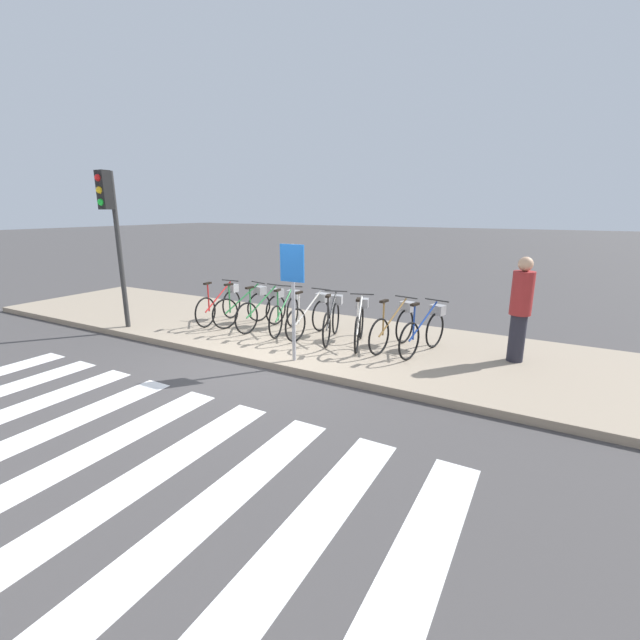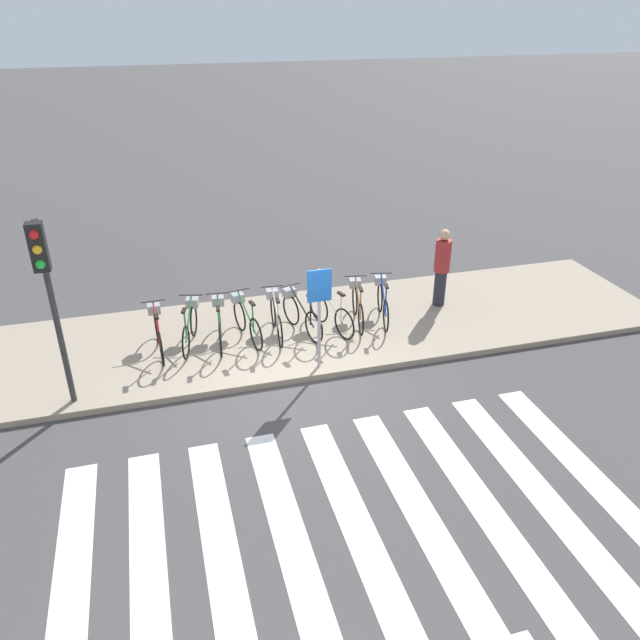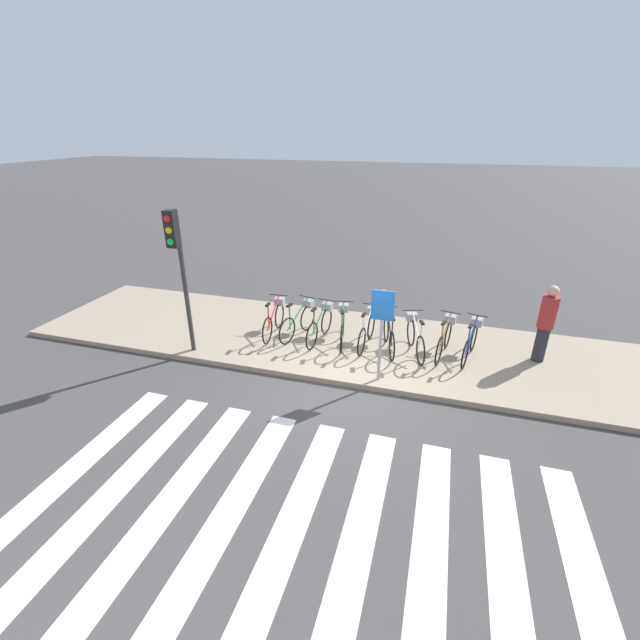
{
  "view_description": "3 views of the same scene",
  "coord_description": "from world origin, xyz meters",
  "px_view_note": "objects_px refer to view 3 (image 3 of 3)",
  "views": [
    {
      "loc": [
        4.26,
        -5.47,
        2.6
      ],
      "look_at": [
        0.5,
        1.27,
        0.6
      ],
      "focal_mm": 24.0,
      "sensor_mm": 36.0,
      "label": 1
    },
    {
      "loc": [
        -2.11,
        -9.24,
        6.27
      ],
      "look_at": [
        0.61,
        0.5,
        0.98
      ],
      "focal_mm": 35.0,
      "sensor_mm": 36.0,
      "label": 2
    },
    {
      "loc": [
        1.52,
        -7.23,
        4.87
      ],
      "look_at": [
        -0.8,
        0.61,
        1.15
      ],
      "focal_mm": 24.0,
      "sensor_mm": 36.0,
      "label": 3
    }
  ],
  "objects_px": {
    "parked_bicycle_5": "(389,331)",
    "parked_bicycle_7": "(445,337)",
    "parked_bicycle_3": "(343,325)",
    "traffic_light": "(177,253)",
    "sign_post": "(382,320)",
    "parked_bicycle_8": "(471,340)",
    "parked_bicycle_0": "(275,318)",
    "parked_bicycle_2": "(321,323)",
    "pedestrian": "(546,322)",
    "parked_bicycle_1": "(300,319)",
    "parked_bicycle_4": "(368,328)",
    "parked_bicycle_6": "(415,335)"
  },
  "relations": [
    {
      "from": "parked_bicycle_0",
      "to": "parked_bicycle_8",
      "type": "distance_m",
      "value": 4.64
    },
    {
      "from": "parked_bicycle_6",
      "to": "sign_post",
      "type": "height_order",
      "value": "sign_post"
    },
    {
      "from": "parked_bicycle_0",
      "to": "parked_bicycle_7",
      "type": "relative_size",
      "value": 1.01
    },
    {
      "from": "parked_bicycle_1",
      "to": "parked_bicycle_7",
      "type": "height_order",
      "value": "same"
    },
    {
      "from": "parked_bicycle_8",
      "to": "sign_post",
      "type": "xyz_separation_m",
      "value": [
        -1.81,
        -1.51,
        0.9
      ]
    },
    {
      "from": "parked_bicycle_4",
      "to": "parked_bicycle_7",
      "type": "distance_m",
      "value": 1.76
    },
    {
      "from": "parked_bicycle_3",
      "to": "traffic_light",
      "type": "xyz_separation_m",
      "value": [
        -3.21,
        -1.52,
        1.9
      ]
    },
    {
      "from": "parked_bicycle_5",
      "to": "parked_bicycle_6",
      "type": "xyz_separation_m",
      "value": [
        0.6,
        -0.04,
        0.0
      ]
    },
    {
      "from": "parked_bicycle_7",
      "to": "traffic_light",
      "type": "relative_size",
      "value": 0.48
    },
    {
      "from": "parked_bicycle_8",
      "to": "sign_post",
      "type": "distance_m",
      "value": 2.52
    },
    {
      "from": "parked_bicycle_0",
      "to": "parked_bicycle_7",
      "type": "height_order",
      "value": "same"
    },
    {
      "from": "parked_bicycle_1",
      "to": "parked_bicycle_6",
      "type": "xyz_separation_m",
      "value": [
        2.79,
        -0.1,
        0.0
      ]
    },
    {
      "from": "parked_bicycle_7",
      "to": "parked_bicycle_2",
      "type": "bearing_deg",
      "value": -178.37
    },
    {
      "from": "parked_bicycle_1",
      "to": "parked_bicycle_2",
      "type": "relative_size",
      "value": 0.98
    },
    {
      "from": "sign_post",
      "to": "parked_bicycle_0",
      "type": "bearing_deg",
      "value": 153.62
    },
    {
      "from": "parked_bicycle_4",
      "to": "parked_bicycle_7",
      "type": "xyz_separation_m",
      "value": [
        1.75,
        0.05,
        0.0
      ]
    },
    {
      "from": "traffic_light",
      "to": "parked_bicycle_2",
      "type": "bearing_deg",
      "value": 28.86
    },
    {
      "from": "parked_bicycle_2",
      "to": "traffic_light",
      "type": "relative_size",
      "value": 0.48
    },
    {
      "from": "parked_bicycle_2",
      "to": "sign_post",
      "type": "xyz_separation_m",
      "value": [
        1.64,
        -1.43,
        0.9
      ]
    },
    {
      "from": "parked_bicycle_3",
      "to": "pedestrian",
      "type": "distance_m",
      "value": 4.42
    },
    {
      "from": "parked_bicycle_0",
      "to": "parked_bicycle_6",
      "type": "distance_m",
      "value": 3.42
    },
    {
      "from": "pedestrian",
      "to": "parked_bicycle_2",
      "type": "bearing_deg",
      "value": -175.6
    },
    {
      "from": "parked_bicycle_2",
      "to": "pedestrian",
      "type": "bearing_deg",
      "value": 4.4
    },
    {
      "from": "parked_bicycle_4",
      "to": "parked_bicycle_5",
      "type": "xyz_separation_m",
      "value": [
        0.49,
        -0.03,
        0.0
      ]
    },
    {
      "from": "parked_bicycle_8",
      "to": "parked_bicycle_3",
      "type": "bearing_deg",
      "value": -179.08
    },
    {
      "from": "parked_bicycle_0",
      "to": "parked_bicycle_1",
      "type": "distance_m",
      "value": 0.63
    },
    {
      "from": "parked_bicycle_5",
      "to": "parked_bicycle_7",
      "type": "height_order",
      "value": "same"
    },
    {
      "from": "parked_bicycle_2",
      "to": "parked_bicycle_7",
      "type": "distance_m",
      "value": 2.89
    },
    {
      "from": "parked_bicycle_5",
      "to": "pedestrian",
      "type": "xyz_separation_m",
      "value": [
        3.28,
        0.37,
        0.5
      ]
    },
    {
      "from": "parked_bicycle_7",
      "to": "parked_bicycle_3",
      "type": "bearing_deg",
      "value": -178.86
    },
    {
      "from": "parked_bicycle_1",
      "to": "sign_post",
      "type": "height_order",
      "value": "sign_post"
    },
    {
      "from": "parked_bicycle_3",
      "to": "parked_bicycle_8",
      "type": "xyz_separation_m",
      "value": [
        2.92,
        0.05,
        0.0
      ]
    },
    {
      "from": "parked_bicycle_5",
      "to": "parked_bicycle_4",
      "type": "bearing_deg",
      "value": 176.25
    },
    {
      "from": "parked_bicycle_2",
      "to": "parked_bicycle_8",
      "type": "height_order",
      "value": "same"
    },
    {
      "from": "parked_bicycle_1",
      "to": "parked_bicycle_3",
      "type": "relative_size",
      "value": 0.99
    },
    {
      "from": "parked_bicycle_0",
      "to": "traffic_light",
      "type": "bearing_deg",
      "value": -135.82
    },
    {
      "from": "parked_bicycle_0",
      "to": "parked_bicycle_5",
      "type": "xyz_separation_m",
      "value": [
        2.81,
        0.03,
        0.0
      ]
    },
    {
      "from": "parked_bicycle_3",
      "to": "parked_bicycle_8",
      "type": "bearing_deg",
      "value": 0.92
    },
    {
      "from": "parked_bicycle_1",
      "to": "parked_bicycle_8",
      "type": "xyz_separation_m",
      "value": [
        4.01,
        0.01,
        0.0
      ]
    },
    {
      "from": "parked_bicycle_5",
      "to": "pedestrian",
      "type": "height_order",
      "value": "pedestrian"
    },
    {
      "from": "parked_bicycle_7",
      "to": "parked_bicycle_5",
      "type": "bearing_deg",
      "value": -176.4
    },
    {
      "from": "parked_bicycle_4",
      "to": "parked_bicycle_7",
      "type": "relative_size",
      "value": 1.01
    },
    {
      "from": "parked_bicycle_3",
      "to": "parked_bicycle_5",
      "type": "bearing_deg",
      "value": -1.68
    },
    {
      "from": "parked_bicycle_2",
      "to": "traffic_light",
      "type": "bearing_deg",
      "value": -151.14
    },
    {
      "from": "traffic_light",
      "to": "sign_post",
      "type": "bearing_deg",
      "value": 0.72
    },
    {
      "from": "pedestrian",
      "to": "sign_post",
      "type": "height_order",
      "value": "sign_post"
    },
    {
      "from": "parked_bicycle_3",
      "to": "parked_bicycle_5",
      "type": "relative_size",
      "value": 1.02
    },
    {
      "from": "parked_bicycle_6",
      "to": "pedestrian",
      "type": "relative_size",
      "value": 0.86
    },
    {
      "from": "parked_bicycle_5",
      "to": "pedestrian",
      "type": "distance_m",
      "value": 3.34
    },
    {
      "from": "parked_bicycle_2",
      "to": "parked_bicycle_8",
      "type": "bearing_deg",
      "value": 1.36
    }
  ]
}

